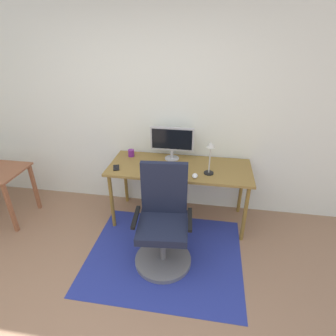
{
  "coord_description": "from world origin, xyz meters",
  "views": [
    {
      "loc": [
        0.75,
        -1.07,
        2.24
      ],
      "look_at": [
        0.33,
        1.54,
        0.87
      ],
      "focal_mm": 28.95,
      "sensor_mm": 36.0,
      "label": 1
    }
  ],
  "objects": [
    {
      "name": "wall_back",
      "position": [
        0.0,
        2.2,
        1.3
      ],
      "size": [
        6.0,
        0.1,
        2.6
      ],
      "primitive_type": "cube",
      "color": "white",
      "rests_on": "ground"
    },
    {
      "name": "area_rug",
      "position": [
        0.36,
        1.12,
        0.0
      ],
      "size": [
        1.67,
        1.38,
        0.01
      ],
      "primitive_type": "cube",
      "color": "navy",
      "rests_on": "ground"
    },
    {
      "name": "desk",
      "position": [
        0.43,
        1.79,
        0.7
      ],
      "size": [
        1.69,
        0.68,
        0.77
      ],
      "color": "olive",
      "rests_on": "ground"
    },
    {
      "name": "monitor",
      "position": [
        0.31,
        1.99,
        1.02
      ],
      "size": [
        0.53,
        0.18,
        0.41
      ],
      "color": "#B2B2B7",
      "rests_on": "desk"
    },
    {
      "name": "keyboard",
      "position": [
        0.32,
        1.57,
        0.78
      ],
      "size": [
        0.43,
        0.13,
        0.02
      ],
      "primitive_type": "cube",
      "color": "black",
      "rests_on": "desk"
    },
    {
      "name": "computer_mouse",
      "position": [
        0.63,
        1.56,
        0.78
      ],
      "size": [
        0.06,
        0.1,
        0.03
      ],
      "primitive_type": "ellipsoid",
      "color": "white",
      "rests_on": "desk"
    },
    {
      "name": "coffee_cup",
      "position": [
        -0.22,
        1.98,
        0.81
      ],
      "size": [
        0.08,
        0.08,
        0.09
      ],
      "primitive_type": "cylinder",
      "color": "#6D227A",
      "rests_on": "desk"
    },
    {
      "name": "cell_phone",
      "position": [
        -0.3,
        1.63,
        0.77
      ],
      "size": [
        0.11,
        0.15,
        0.01
      ],
      "primitive_type": "cube",
      "rotation": [
        0.0,
        0.0,
        0.34
      ],
      "color": "black",
      "rests_on": "desk"
    },
    {
      "name": "desk_lamp",
      "position": [
        0.78,
        1.67,
        1.02
      ],
      "size": [
        0.11,
        0.11,
        0.38
      ],
      "color": "black",
      "rests_on": "desk"
    },
    {
      "name": "office_chair",
      "position": [
        0.36,
        1.08,
        0.42
      ],
      "size": [
        0.6,
        0.6,
        1.08
      ],
      "rotation": [
        0.0,
        0.0,
        0.09
      ],
      "color": "slate",
      "rests_on": "ground"
    }
  ]
}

